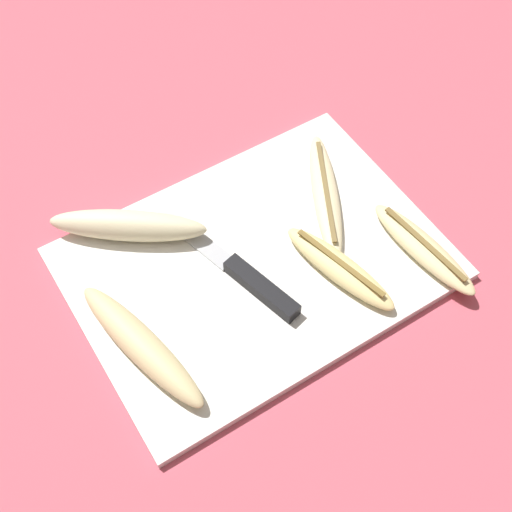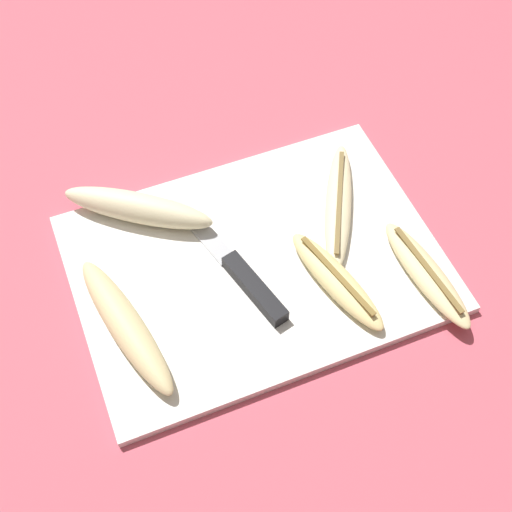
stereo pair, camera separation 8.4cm
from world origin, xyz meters
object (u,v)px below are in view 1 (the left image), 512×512
at_px(banana_cream_curved, 325,195).
at_px(banana_ripe_center, 423,248).
at_px(banana_pale_long, 128,226).
at_px(banana_golden_short, 339,268).
at_px(banana_mellow_near, 141,345).
at_px(knife, 249,279).

distance_m(banana_cream_curved, banana_ripe_center, 0.14).
bearing_deg(banana_cream_curved, banana_pale_long, 160.73).
bearing_deg(banana_golden_short, banana_mellow_near, 172.47).
xyz_separation_m(knife, banana_pale_long, (-0.09, 0.14, 0.01)).
xyz_separation_m(banana_golden_short, banana_pale_long, (-0.18, 0.18, 0.01)).
distance_m(banana_golden_short, banana_ripe_center, 0.11).
xyz_separation_m(banana_mellow_near, banana_ripe_center, (0.35, -0.06, -0.01)).
distance_m(knife, banana_pale_long, 0.16).
distance_m(banana_golden_short, banana_pale_long, 0.26).
xyz_separation_m(banana_cream_curved, banana_golden_short, (-0.05, -0.10, 0.00)).
bearing_deg(banana_pale_long, banana_cream_curved, -19.27).
bearing_deg(banana_pale_long, knife, -57.29).
height_order(knife, banana_ripe_center, banana_ripe_center).
relative_size(knife, banana_golden_short, 1.36).
distance_m(knife, banana_mellow_near, 0.15).
bearing_deg(banana_ripe_center, banana_pale_long, 143.41).
bearing_deg(banana_golden_short, banana_cream_curved, 63.04).
height_order(knife, banana_cream_curved, banana_cream_curved).
bearing_deg(banana_ripe_center, knife, 159.03).
relative_size(knife, banana_pale_long, 1.26).
relative_size(knife, banana_cream_curved, 1.16).
distance_m(knife, banana_cream_curved, 0.16).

